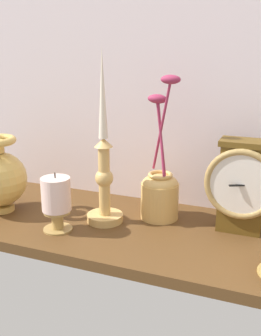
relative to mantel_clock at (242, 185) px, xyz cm
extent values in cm
cube|color=#54361A|center=(-21.86, -6.27, -12.12)|extent=(100.00, 36.00, 2.40)
cube|color=silver|center=(-21.86, 12.23, 21.58)|extent=(120.00, 2.00, 65.00)
cube|color=brown|center=(0.00, 0.88, -1.09)|extent=(9.63, 5.82, 19.67)
cube|color=brown|center=(0.00, 0.88, 9.34)|extent=(10.78, 6.52, 1.20)
torus|color=#AA884D|center=(0.00, -2.43, 0.97)|extent=(15.76, 1.43, 15.76)
cylinder|color=silver|center=(0.00, -2.53, 0.97)|extent=(13.18, 0.40, 13.18)
cube|color=black|center=(0.00, -2.83, 0.97)|extent=(4.74, 2.82, 0.30)
cylinder|color=tan|center=(-30.30, -6.05, -10.02)|extent=(8.59, 8.59, 1.80)
cylinder|color=tan|center=(-30.30, -6.05, -0.89)|extent=(2.66, 2.66, 16.47)
sphere|color=tan|center=(-30.30, -6.05, -0.06)|extent=(4.25, 4.25, 4.25)
cone|color=tan|center=(-30.30, -6.05, 8.35)|extent=(4.27, 4.27, 2.00)
cone|color=beige|center=(-30.30, -6.05, 19.34)|extent=(2.14, 2.14, 19.99)
cylinder|color=tan|center=(-57.42, -10.07, -10.12)|extent=(6.15, 6.15, 1.60)
cylinder|color=tan|center=(-18.89, 0.55, -6.54)|extent=(9.12, 9.12, 8.77)
ellipsoid|color=tan|center=(-18.89, 0.55, -2.15)|extent=(8.66, 8.66, 4.33)
torus|color=tan|center=(-18.89, 0.55, 0.01)|extent=(5.92, 5.92, 0.90)
cylinder|color=#972B4C|center=(-18.89, 0.55, 11.21)|extent=(5.84, 5.96, 21.38)
ellipsoid|color=#972B4C|center=(-16.22, -2.11, 22.40)|extent=(4.40, 2.80, 2.00)
cylinder|color=#972B4C|center=(-18.89, 0.55, 8.94)|extent=(3.02, 0.98, 17.77)
ellipsoid|color=#972B4C|center=(-20.10, 0.74, 17.86)|extent=(4.40, 2.80, 2.00)
cylinder|color=#972B4C|center=(-18.89, 0.55, 8.76)|extent=(3.73, 4.76, 16.94)
ellipsoid|color=#972B4C|center=(-20.47, 2.63, 17.50)|extent=(4.40, 2.80, 2.00)
cylinder|color=#B08C4A|center=(-38.25, -14.56, -8.70)|extent=(2.65, 2.65, 4.45)
cylinder|color=#B08C4A|center=(-38.25, -14.56, -10.52)|extent=(6.62, 6.62, 0.80)
cylinder|color=#B08C4A|center=(-38.25, -14.56, -6.47)|extent=(5.96, 5.96, 0.60)
cylinder|color=beige|center=(-38.25, -14.56, -2.29)|extent=(6.54, 6.54, 7.57)
cylinder|color=black|center=(-38.25, -14.56, 2.10)|extent=(0.30, 0.30, 1.20)
camera|label=1|loc=(8.19, -86.13, 28.97)|focal=43.01mm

